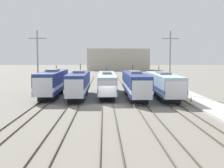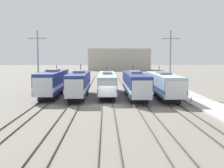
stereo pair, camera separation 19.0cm
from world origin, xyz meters
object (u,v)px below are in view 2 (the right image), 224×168
Objects in this scene: locomotive_center_left at (79,84)px; locomotive_far_right at (164,85)px; locomotive_center_right at (135,84)px; locomotive_far_left at (53,83)px; locomotive_center at (107,83)px; traffic_cone at (191,99)px; catenary_tower_left at (38,61)px; catenary_tower_right at (170,61)px.

locomotive_far_right is at bearing -0.62° from locomotive_center_left.
locomotive_far_right is (13.15, -0.14, -0.10)m from locomotive_center_left.
locomotive_center_right is 1.05× the size of locomotive_far_right.
locomotive_far_left is 8.83m from locomotive_center.
locomotive_center_left is 0.90× the size of locomotive_far_right.
traffic_cone is at bearing -38.86° from locomotive_center_right.
catenary_tower_left is (-11.61, 1.53, 3.73)m from locomotive_center.
locomotive_center_right is at bearing -143.36° from catenary_tower_right.
catenary_tower_left reaches higher than locomotive_center_left.
locomotive_far_left is 25.03× the size of traffic_cone.
locomotive_far_right is 21.28m from catenary_tower_left.
locomotive_center_left is (4.38, -2.17, -0.06)m from locomotive_far_left.
locomotive_center_left is at bearing -33.59° from catenary_tower_left.
catenary_tower_left reaches higher than traffic_cone.
traffic_cone is at bearing -37.88° from locomotive_center.
locomotive_center is 11.49m from catenary_tower_right.
locomotive_center_left is 9.38m from catenary_tower_left.
locomotive_center is 1.05× the size of locomotive_center_right.
locomotive_center_right is at bearing 177.43° from locomotive_far_right.
locomotive_center_left reaches higher than locomotive_center_right.
catenary_tower_left is 15.41× the size of traffic_cone.
locomotive_center_left reaches higher than locomotive_center.
locomotive_far_left is 0.97× the size of locomotive_far_right.
catenary_tower_left is at bearing 137.28° from locomotive_far_left.
locomotive_center_right is 17.06m from catenary_tower_left.
catenary_tower_left is at bearing 155.58° from traffic_cone.
locomotive_far_left is 1.62× the size of catenary_tower_right.
locomotive_center_right is 1.76× the size of catenary_tower_right.
locomotive_center_right reaches higher than traffic_cone.
locomotive_far_left is 13.32m from locomotive_center_right.
locomotive_center_left reaches higher than locomotive_far_right.
catenary_tower_right is 15.41× the size of traffic_cone.
locomotive_center_left is 0.82× the size of locomotive_center.
locomotive_center_right reaches higher than locomotive_center.
traffic_cone is (15.92, -5.71, -1.59)m from locomotive_center_left.
locomotive_center_right is 27.17× the size of traffic_cone.
locomotive_center_left is 8.76m from locomotive_center_right.
catenary_tower_left is at bearing 163.47° from locomotive_center_right.
locomotive_center reaches higher than traffic_cone.
catenary_tower_left is at bearing 166.36° from locomotive_far_right.
traffic_cone is at bearing -63.51° from locomotive_far_right.
locomotive_far_right is at bearing -13.64° from catenary_tower_left.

